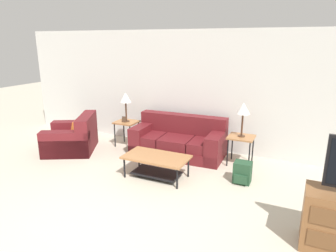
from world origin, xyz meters
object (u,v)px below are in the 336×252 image
Objects in this scene: side_table_left at (127,124)px; table_lamp_left at (126,98)px; table_lamp_right at (243,109)px; coffee_table at (156,162)px; armchair at (73,138)px; side_table_right at (241,140)px; backpack at (242,173)px; couch at (179,141)px.

table_lamp_left is (0.00, 0.00, 0.60)m from side_table_left.
coffee_table is at bearing -135.32° from table_lamp_right.
side_table_left is 0.60m from table_lamp_left.
armchair reaches higher than side_table_right.
side_table_left is at bearing -180.00° from table_lamp_right.
table_lamp_left is 1.79× the size of backpack.
table_lamp_right is (2.62, 0.00, 0.00)m from table_lamp_left.
table_lamp_right is 1.79× the size of backpack.
table_lamp_right is (1.31, 0.01, 0.82)m from couch.
table_lamp_left is 1.00× the size of table_lamp_right.
coffee_table is at bearing -135.32° from side_table_right.
couch reaches higher than side_table_right.
side_table_right reaches higher than coffee_table.
table_lamp_left is at bearing 179.57° from couch.
coffee_table is 1.71× the size of table_lamp_right.
side_table_left is 1.00× the size of side_table_right.
side_table_right is at bearing 104.73° from backpack.
armchair reaches higher than backpack.
coffee_table is at bearing -41.18° from table_lamp_left.
side_table_left is at bearing 179.57° from couch.
table_lamp_right reaches higher than couch.
armchair is at bearing 180.00° from backpack.
table_lamp_left reaches higher than side_table_right.
table_lamp_right is at bearing 0.00° from side_table_left.
armchair is (-2.22, -0.77, -0.01)m from couch.
couch is 3.39× the size of side_table_left.
side_table_right is at bearing 44.68° from coffee_table.
side_table_left is at bearing 40.49° from armchair.
side_table_left is 2.62m from side_table_right.
armchair is at bearing -139.51° from table_lamp_left.
coffee_table is 1.74m from side_table_right.
table_lamp_right is at bearing 0.00° from table_lamp_left.
couch reaches higher than coffee_table.
table_lamp_left is 3.07m from backpack.
couch is 2.93× the size of table_lamp_left.
side_table_right is (3.53, 0.78, 0.23)m from armchair.
armchair is 2.46× the size of side_table_left.
couch is 1.21m from coffee_table.
coffee_table is 2.02m from table_lamp_left.
backpack is at bearing -15.48° from table_lamp_left.
table_lamp_right is at bearing 63.43° from side_table_right.
armchair is at bearing -139.51° from side_table_left.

